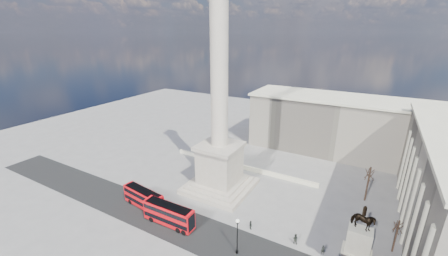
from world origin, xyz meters
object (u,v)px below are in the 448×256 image
at_px(nelsons_column, 220,135).
at_px(pedestrian_standing, 295,239).
at_px(pedestrian_walking, 323,250).
at_px(pedestrian_crossing, 251,225).
at_px(victorian_lamp, 237,234).
at_px(red_bus_b, 169,214).
at_px(red_bus_a, 144,198).
at_px(equestrian_statue, 359,238).

height_order(nelsons_column, pedestrian_standing, nelsons_column).
relative_size(pedestrian_walking, pedestrian_crossing, 0.94).
relative_size(victorian_lamp, pedestrian_standing, 3.37).
bearing_deg(red_bus_b, pedestrian_walking, 12.86).
bearing_deg(red_bus_a, nelsons_column, 62.31).
distance_m(nelsons_column, pedestrian_walking, 28.97).
xyz_separation_m(victorian_lamp, pedestrian_walking, (12.22, 6.60, -3.01)).
bearing_deg(red_bus_b, victorian_lamp, -1.51).
height_order(nelsons_column, pedestrian_crossing, nelsons_column).
bearing_deg(pedestrian_standing, equestrian_statue, -169.35).
xyz_separation_m(red_bus_b, pedestrian_walking, (26.40, 6.43, -1.34)).
distance_m(nelsons_column, red_bus_a, 20.23).
xyz_separation_m(nelsons_column, red_bus_b, (-1.75, -15.70, -10.73)).
xyz_separation_m(red_bus_b, pedestrian_standing, (21.79, 6.59, -1.22)).
distance_m(victorian_lamp, equestrian_statue, 19.33).
bearing_deg(pedestrian_crossing, pedestrian_walking, -133.20).
distance_m(red_bus_a, pedestrian_standing, 30.19).
height_order(nelsons_column, victorian_lamp, nelsons_column).
xyz_separation_m(red_bus_a, pedestrian_walking, (34.37, 4.79, -1.26)).
xyz_separation_m(nelsons_column, pedestrian_standing, (20.04, -9.11, -11.95)).
xyz_separation_m(red_bus_b, equestrian_statue, (31.16, 9.06, 1.06)).
bearing_deg(victorian_lamp, pedestrian_crossing, 93.92).
bearing_deg(red_bus_a, pedestrian_crossing, 18.78).
bearing_deg(pedestrian_walking, red_bus_a, 168.13).
bearing_deg(red_bus_b, equestrian_statue, 15.39).
distance_m(nelsons_column, victorian_lamp, 22.10).
distance_m(red_bus_a, victorian_lamp, 22.30).
bearing_deg(pedestrian_standing, red_bus_a, 5.38).
xyz_separation_m(pedestrian_standing, pedestrian_crossing, (-8.04, -0.41, -0.07)).
height_order(red_bus_a, pedestrian_standing, red_bus_a).
xyz_separation_m(equestrian_statue, pedestrian_walking, (-4.75, -2.63, -2.39)).
bearing_deg(equestrian_statue, pedestrian_standing, -165.26).
relative_size(victorian_lamp, pedestrian_crossing, 3.65).
bearing_deg(pedestrian_standing, nelsons_column, -28.53).
relative_size(red_bus_b, pedestrian_crossing, 5.75).
bearing_deg(pedestrian_crossing, nelsons_column, 7.27).
distance_m(red_bus_b, pedestrian_standing, 22.80).
bearing_deg(pedestrian_crossing, red_bus_b, 69.93).
distance_m(nelsons_column, equestrian_statue, 31.66).
relative_size(red_bus_a, victorian_lamp, 1.54).
height_order(nelsons_column, equestrian_statue, nelsons_column).
relative_size(nelsons_column, pedestrian_standing, 25.65).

